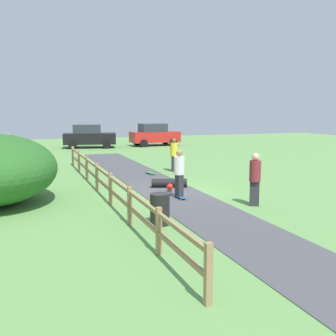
{
  "coord_description": "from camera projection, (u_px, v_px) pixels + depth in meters",
  "views": [
    {
      "loc": [
        -5.45,
        -14.88,
        3.31
      ],
      "look_at": [
        -0.13,
        -0.24,
        1.0
      ],
      "focal_mm": 43.9,
      "sensor_mm": 36.0,
      "label": 1
    }
  ],
  "objects": [
    {
      "name": "ground_plane",
      "position": [
        169.0,
        192.0,
        16.16
      ],
      "size": [
        60.0,
        60.0,
        0.0
      ],
      "primitive_type": "plane",
      "color": "#60934C"
    },
    {
      "name": "asphalt_path",
      "position": [
        169.0,
        192.0,
        16.16
      ],
      "size": [
        2.4,
        28.0,
        0.02
      ],
      "primitive_type": "cube",
      "color": "#47474C",
      "rests_on": "ground_plane"
    },
    {
      "name": "wooden_fence",
      "position": [
        103.0,
        179.0,
        15.18
      ],
      "size": [
        0.12,
        18.12,
        1.1
      ],
      "color": "#997A51",
      "rests_on": "ground_plane"
    },
    {
      "name": "trash_bin",
      "position": [
        160.0,
        209.0,
        11.63
      ],
      "size": [
        0.56,
        0.56,
        0.9
      ],
      "primitive_type": "cylinder",
      "color": "black",
      "rests_on": "ground_plane"
    },
    {
      "name": "skater_riding",
      "position": [
        179.0,
        171.0,
        14.83
      ],
      "size": [
        0.42,
        0.82,
        1.78
      ],
      "color": "#265999",
      "rests_on": "asphalt_path"
    },
    {
      "name": "skater_fallen",
      "position": [
        169.0,
        183.0,
        16.94
      ],
      "size": [
        1.5,
        1.34,
        0.36
      ],
      "color": "black",
      "rests_on": "asphalt_path"
    },
    {
      "name": "skateboard_loose",
      "position": [
        150.0,
        173.0,
        20.35
      ],
      "size": [
        0.32,
        0.82,
        0.08
      ],
      "color": "#338C4C",
      "rests_on": "asphalt_path"
    },
    {
      "name": "bystander_maroon",
      "position": [
        255.0,
        177.0,
        13.77
      ],
      "size": [
        0.53,
        0.53,
        1.8
      ],
      "color": "#2D2D33",
      "rests_on": "ground_plane"
    },
    {
      "name": "bystander_yellow",
      "position": [
        174.0,
        153.0,
        21.24
      ],
      "size": [
        0.53,
        0.53,
        1.73
      ],
      "color": "#2D2D33",
      "rests_on": "ground_plane"
    },
    {
      "name": "parked_car_red",
      "position": [
        154.0,
        135.0,
        35.54
      ],
      "size": [
        4.3,
        2.21,
        1.92
      ],
      "color": "red",
      "rests_on": "ground_plane"
    },
    {
      "name": "parked_car_black",
      "position": [
        89.0,
        136.0,
        33.65
      ],
      "size": [
        4.44,
        2.59,
        1.92
      ],
      "color": "black",
      "rests_on": "ground_plane"
    }
  ]
}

